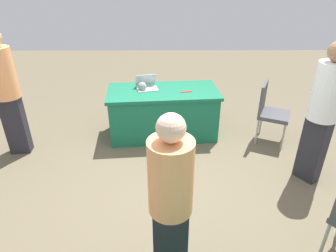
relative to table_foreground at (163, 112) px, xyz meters
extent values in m
plane|color=brown|center=(-0.11, 1.41, -0.38)|extent=(14.40, 14.40, 0.00)
cube|color=#196647|center=(0.00, 0.00, 0.35)|extent=(1.79, 0.97, 0.05)
cube|color=#196647|center=(0.00, 0.00, -0.03)|extent=(1.72, 0.93, 0.71)
cylinder|color=#9E9993|center=(-1.49, 2.42, -0.16)|extent=(0.03, 0.03, 0.45)
cylinder|color=#9E9993|center=(-1.95, 0.18, -0.17)|extent=(0.03, 0.03, 0.43)
cylinder|color=#9E9993|center=(-1.79, 0.53, -0.17)|extent=(0.03, 0.03, 0.43)
cylinder|color=#9E9993|center=(-1.60, 0.02, -0.17)|extent=(0.03, 0.03, 0.43)
cylinder|color=#9E9993|center=(-1.44, 0.36, -0.17)|extent=(0.03, 0.03, 0.43)
cube|color=#47474C|center=(-1.70, 0.27, 0.08)|extent=(0.59, 0.59, 0.06)
cube|color=#47474C|center=(-1.51, 0.19, 0.33)|extent=(0.21, 0.40, 0.45)
cube|color=#26262D|center=(-1.88, 1.19, 0.05)|extent=(0.31, 0.33, 0.86)
cylinder|color=white|center=(-1.88, 1.19, 0.81)|extent=(0.47, 0.47, 0.68)
cube|color=#26262D|center=(2.12, 0.53, 0.05)|extent=(0.30, 0.21, 0.87)
cylinder|color=#F49E60|center=(2.12, 0.53, 0.82)|extent=(0.38, 0.38, 0.69)
cube|color=#26262D|center=(-0.08, 2.57, 0.00)|extent=(0.28, 0.18, 0.77)
cylinder|color=#F49E60|center=(-0.08, 2.57, 0.69)|extent=(0.34, 0.34, 0.61)
sphere|color=beige|center=(-0.08, 2.57, 1.10)|extent=(0.21, 0.21, 0.21)
cube|color=silver|center=(0.24, -0.03, 0.39)|extent=(0.36, 0.29, 0.02)
cube|color=#B7B7BC|center=(0.28, -0.17, 0.49)|extent=(0.32, 0.15, 0.19)
sphere|color=gray|center=(0.32, 0.00, 0.45)|extent=(0.13, 0.13, 0.13)
cube|color=red|center=(-0.36, 0.07, 0.38)|extent=(0.18, 0.10, 0.01)
camera|label=1|loc=(-0.05, 4.29, 2.02)|focal=31.36mm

